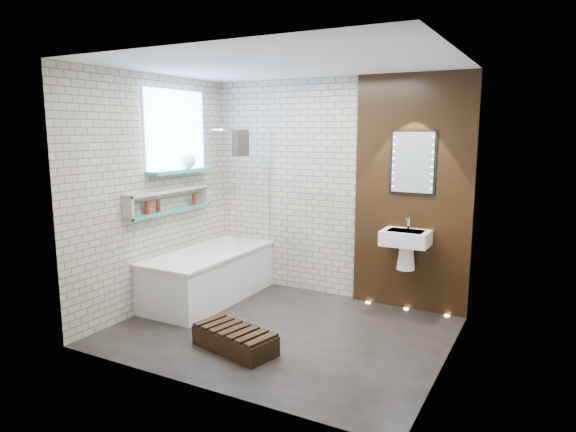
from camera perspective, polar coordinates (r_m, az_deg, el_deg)
The scene contains 15 objects.
ground at distance 5.23m, azimuth -0.80°, elevation -12.77°, with size 3.20×3.20×0.00m, color black.
room_shell at distance 4.88m, azimuth -0.83°, elevation 1.47°, with size 3.24×3.20×2.60m.
walnut_panel at distance 5.71m, azimuth 13.85°, elevation 2.39°, with size 1.30×0.06×2.60m, color black.
clerestory_window at distance 6.02m, azimuth -12.49°, elevation 8.55°, with size 0.18×1.00×0.94m.
display_niche at distance 5.90m, azimuth -13.22°, elevation 1.66°, with size 0.14×1.30×0.26m.
bathtub at distance 6.13m, azimuth -8.86°, elevation -6.60°, with size 0.79×1.74×0.70m.
bath_screen at distance 6.08m, azimuth -3.93°, elevation 2.90°, with size 0.01×0.78×1.40m, color white.
towel at distance 5.82m, azimuth -5.38°, elevation 8.20°, with size 0.09×0.23×0.30m, color black.
shower_head at distance 6.33m, azimuth -7.06°, elevation 9.64°, with size 0.18×0.18×0.02m, color silver.
washbasin at distance 5.61m, azimuth 13.14°, elevation -3.00°, with size 0.50×0.36×0.58m.
led_mirror at distance 5.64m, azimuth 13.90°, elevation 5.88°, with size 0.50×0.02×0.70m.
walnut_step at distance 4.81m, azimuth -6.02°, elevation -13.77°, with size 0.80×0.36×0.18m, color black.
niche_bottles at distance 5.81m, azimuth -14.06°, elevation 1.16°, with size 0.06×0.85×0.14m.
sill_vases at distance 6.08m, azimuth -11.18°, elevation 6.09°, with size 0.17×0.17×0.17m.
floor_uplights at distance 5.95m, azimuth 13.17°, elevation -10.15°, with size 0.96×0.06×0.01m.
Camera 1 is at (2.35, -4.23, 2.00)m, focal length 31.53 mm.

